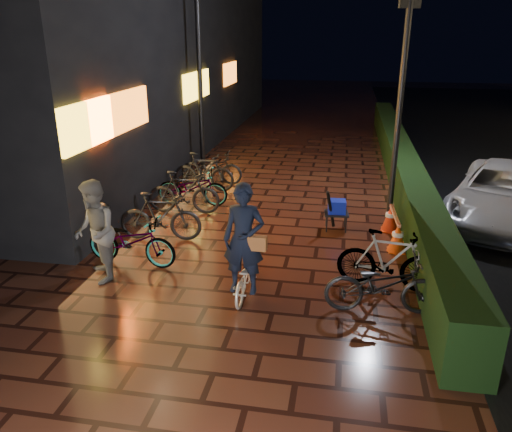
% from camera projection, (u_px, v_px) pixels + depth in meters
% --- Properties ---
extents(ground, '(80.00, 80.00, 0.00)m').
position_uv_depth(ground, '(245.00, 293.00, 8.76)').
color(ground, '#381911').
rests_on(ground, ground).
extents(hedge, '(0.70, 20.00, 1.00)m').
position_uv_depth(hedge, '(401.00, 162.00, 15.42)').
color(hedge, black).
rests_on(hedge, ground).
extents(bystander_person, '(1.10, 1.16, 1.90)m').
position_uv_depth(bystander_person, '(95.00, 232.00, 8.93)').
color(bystander_person, '#59595B').
rests_on(bystander_person, ground).
extents(van, '(3.87, 5.37, 1.36)m').
position_uv_depth(van, '(506.00, 194.00, 11.83)').
color(van, silver).
rests_on(van, ground).
extents(storefront_block, '(12.09, 22.00, 9.00)m').
position_uv_depth(storefront_block, '(63.00, 26.00, 19.36)').
color(storefront_block, black).
rests_on(storefront_block, ground).
extents(lamp_post_hedge, '(0.48, 0.26, 5.11)m').
position_uv_depth(lamp_post_hedge, '(400.00, 103.00, 11.09)').
color(lamp_post_hedge, black).
rests_on(lamp_post_hedge, ground).
extents(lamp_post_sf, '(0.56, 0.21, 5.80)m').
position_uv_depth(lamp_post_sf, '(199.00, 69.00, 15.51)').
color(lamp_post_sf, black).
rests_on(lamp_post_sf, ground).
extents(cyclist, '(0.75, 1.44, 2.05)m').
position_uv_depth(cyclist, '(245.00, 256.00, 8.42)').
color(cyclist, white).
rests_on(cyclist, ground).
extents(traffic_barrier, '(0.45, 1.54, 0.62)m').
position_uv_depth(traffic_barrier, '(394.00, 227.00, 10.88)').
color(traffic_barrier, '#DB460B').
rests_on(traffic_barrier, ground).
extents(cart_assembly, '(0.58, 0.60, 1.02)m').
position_uv_depth(cart_assembly, '(336.00, 208.00, 11.39)').
color(cart_assembly, black).
rests_on(cart_assembly, ground).
extents(parked_bikes_storefront, '(2.03, 6.37, 1.09)m').
position_uv_depth(parked_bikes_storefront, '(184.00, 192.00, 12.53)').
color(parked_bikes_storefront, black).
rests_on(parked_bikes_storefront, ground).
extents(parked_bikes_hedge, '(2.04, 1.64, 1.09)m').
position_uv_depth(parked_bikes_hedge, '(386.00, 273.00, 8.38)').
color(parked_bikes_hedge, black).
rests_on(parked_bikes_hedge, ground).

